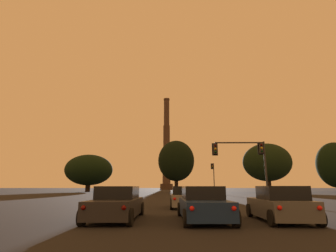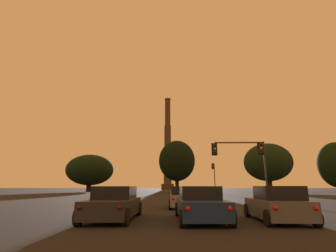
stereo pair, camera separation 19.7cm
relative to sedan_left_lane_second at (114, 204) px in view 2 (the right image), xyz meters
name	(u,v)px [view 2 (the right image)]	position (x,y,z in m)	size (l,w,h in m)	color
sedan_left_lane_second	(114,204)	(0.00, 0.00, 0.00)	(2.00, 4.71, 1.43)	#232328
sedan_center_lane_second	(200,204)	(3.76, -0.26, 0.00)	(2.12, 4.75, 1.43)	navy
hatchback_center_lane_front	(183,198)	(3.25, 6.53, 0.00)	(1.93, 4.12, 1.44)	gray
hatchback_right_lane_second	(277,205)	(6.95, -0.49, 0.00)	(2.04, 4.16, 1.44)	#4C4F54
traffic_light_far_right	(214,173)	(11.45, 46.51, 3.57)	(0.78, 0.50, 6.49)	#2D2D30
traffic_light_overhead_right	(247,155)	(9.87, 14.01, 3.77)	(5.35, 0.50, 5.81)	#2D2D30
smokestack	(168,152)	(-0.43, 118.77, 17.60)	(6.17, 6.17, 46.51)	#3C2B22
treeline_far_right	(90,170)	(-20.89, 61.65, 5.31)	(13.11, 11.80, 10.23)	black
treeline_far_left	(268,162)	(25.94, 53.69, 6.64)	(11.79, 10.61, 11.98)	black
treeline_center_right	(177,161)	(3.41, 52.94, 6.99)	(8.88, 7.99, 12.65)	black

